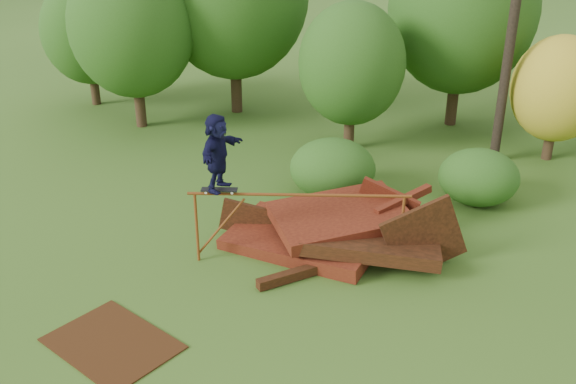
# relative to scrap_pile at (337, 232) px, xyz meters

# --- Properties ---
(ground) EXTENTS (240.00, 240.00, 0.00)m
(ground) POSITION_rel_scrap_pile_xyz_m (-0.23, -2.58, -0.42)
(ground) COLOR #2D5116
(ground) RESTS_ON ground
(scrap_pile) EXTENTS (5.61, 3.70, 1.95)m
(scrap_pile) POSITION_rel_scrap_pile_xyz_m (0.00, 0.00, 0.00)
(scrap_pile) COLOR #3F120B
(scrap_pile) RESTS_ON ground
(grind_rail) EXTENTS (4.62, 0.50, 1.63)m
(grind_rail) POSITION_rel_scrap_pile_xyz_m (-0.78, -0.69, 0.88)
(grind_rail) COLOR brown
(grind_rail) RESTS_ON ground
(skateboard) EXTENTS (0.77, 0.27, 0.08)m
(skateboard) POSITION_rel_scrap_pile_xyz_m (-2.42, -0.84, 1.28)
(skateboard) COLOR black
(skateboard) RESTS_ON grind_rail
(skater) EXTENTS (0.84, 1.57, 1.61)m
(skater) POSITION_rel_scrap_pile_xyz_m (-2.42, -0.84, 2.10)
(skater) COLOR black
(skater) RESTS_ON skateboard
(flat_plate) EXTENTS (2.73, 2.54, 0.03)m
(flat_plate) POSITION_rel_scrap_pile_xyz_m (-3.73, -3.91, -0.40)
(flat_plate) COLOR #391E0C
(flat_plate) RESTS_ON ground
(tree_0) EXTENTS (4.12, 4.12, 5.81)m
(tree_0) POSITION_rel_scrap_pile_xyz_m (-7.20, 7.74, 3.01)
(tree_0) COLOR black
(tree_0) RESTS_ON ground
(tree_2) EXTENTS (3.22, 3.22, 4.53)m
(tree_2) POSITION_rel_scrap_pile_xyz_m (-0.01, 6.45, 2.26)
(tree_2) COLOR black
(tree_2) RESTS_ON ground
(tree_3) EXTENTS (4.83, 4.83, 6.70)m
(tree_3) POSITION_rel_scrap_pile_xyz_m (3.42, 9.32, 3.50)
(tree_3) COLOR black
(tree_3) RESTS_ON ground
(tree_4) EXTENTS (2.69, 2.69, 3.72)m
(tree_4) POSITION_rel_scrap_pile_xyz_m (5.98, 6.31, 1.75)
(tree_4) COLOR black
(tree_4) RESTS_ON ground
(tree_6) EXTENTS (3.36, 3.36, 4.69)m
(tree_6) POSITION_rel_scrap_pile_xyz_m (-9.80, 10.05, 2.34)
(tree_6) COLOR black
(tree_6) RESTS_ON ground
(shrub_left) EXTENTS (2.24, 2.07, 1.55)m
(shrub_left) POSITION_rel_scrap_pile_xyz_m (-0.29, 2.84, 0.36)
(shrub_left) COLOR #264D14
(shrub_left) RESTS_ON ground
(shrub_right) EXTENTS (2.04, 1.87, 1.44)m
(shrub_right) POSITION_rel_scrap_pile_xyz_m (3.42, 2.85, 0.30)
(shrub_right) COLOR #264D14
(shrub_right) RESTS_ON ground
(utility_pole) EXTENTS (1.40, 0.28, 9.14)m
(utility_pole) POSITION_rel_scrap_pile_xyz_m (4.37, 5.95, 4.23)
(utility_pole) COLOR black
(utility_pole) RESTS_ON ground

